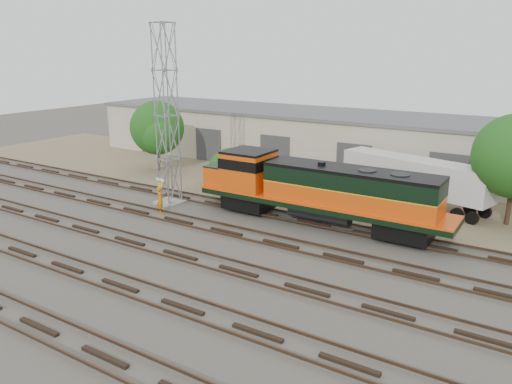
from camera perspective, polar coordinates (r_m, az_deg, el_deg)
The scene contains 11 objects.
ground at distance 30.93m, azimuth -5.04°, elevation -5.46°, with size 140.00×140.00×0.00m, color #47423A.
dirt_strip at distance 43.20m, azimuth 7.05°, elevation 0.72°, with size 80.00×16.00×0.02m, color #726047.
tracks at distance 28.76m, azimuth -8.68°, elevation -7.12°, with size 80.00×20.40×0.28m.
warehouse at distance 49.79m, azimuth 11.17°, elevation 5.68°, with size 58.40×10.40×5.30m.
locomotive at distance 33.02m, azimuth 6.92°, elevation 0.27°, with size 17.47×3.06×4.20m.
signal_tower at distance 37.27m, azimuth -10.15°, elevation 8.20°, with size 1.94×1.94×13.10m.
sign_post at distance 37.73m, azimuth -10.86°, elevation 0.66°, with size 0.88×0.14×2.15m.
worker at distance 36.19m, azimuth -10.87°, elevation -0.88°, with size 0.70×0.46×1.93m, color orange.
semi_trailer at distance 38.73m, azimuth 18.01°, elevation 1.66°, with size 11.69×5.36×3.54m.
tree_west at distance 48.40m, azimuth -11.15°, elevation 7.01°, with size 5.37×5.12×6.70m.
tree_mid at distance 40.56m, azimuth -2.70°, elevation 2.16°, with size 4.07×3.88×3.88m.
Camera 1 is at (17.60, -22.82, 11.24)m, focal length 35.00 mm.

